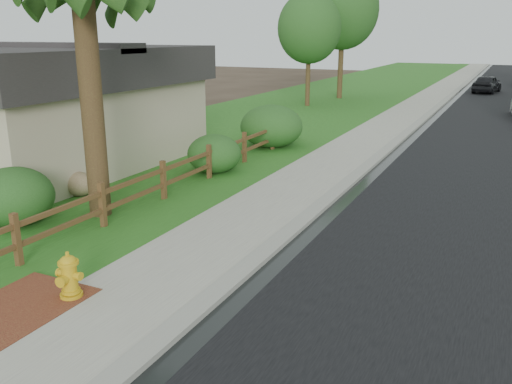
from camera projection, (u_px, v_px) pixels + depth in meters
The scene contains 17 objects.
ground at pixel (164, 318), 8.56m from camera, with size 120.00×120.00×0.00m, color #392A1F.
curb at pixel (451, 95), 38.68m from camera, with size 0.40×90.00×0.12m, color gray.
wet_gutter at pixel (457, 96), 38.55m from camera, with size 0.50×90.00×0.00m, color black.
sidewalk at pixel (433, 95), 39.22m from camera, with size 2.20×90.00×0.10m, color gray.
grass_strip at pixel (406, 94), 40.02m from camera, with size 1.60×90.00×0.06m, color #235418.
lawn_near at pixel (338, 91), 42.17m from camera, with size 9.00×90.00×0.04m, color #235418.
brick_patch at pixel (12, 313), 8.59m from camera, with size 1.60×2.40×0.11m, color maroon.
ranch_fence at pixel (188, 169), 15.42m from camera, with size 0.12×16.92×1.10m.
house at pixel (13, 101), 18.59m from camera, with size 10.60×9.60×4.05m.
fire_hydrant at pixel (69, 276), 8.93m from camera, with size 0.52×0.42×0.80m.
dark_car_mid at pixel (487, 84), 40.76m from camera, with size 1.57×3.90×1.33m, color black.
boulder at pixel (78, 184), 14.90m from camera, with size 1.02×0.77×0.68m, color brown.
shrub_a at pixel (14, 197), 12.53m from camera, with size 1.84×1.84×1.38m, color #214E1B.
shrub_c at pixel (214, 154), 17.32m from camera, with size 1.72×1.72×1.24m, color #214E1B.
shrub_d at pixel (271, 126), 21.15m from camera, with size 2.45×2.45×1.67m, color #214E1B.
tree_near_left at pixel (309, 28), 32.12m from camera, with size 3.79×3.79×6.72m.
tree_mid_left at pixel (343, 10), 35.69m from camera, with size 4.71×4.71×8.42m.
Camera 1 is at (4.62, -6.28, 4.32)m, focal length 38.00 mm.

